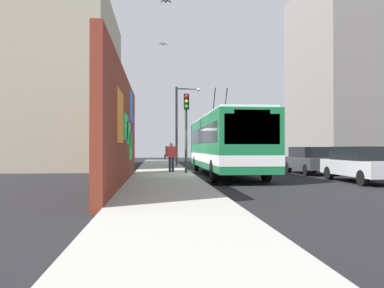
# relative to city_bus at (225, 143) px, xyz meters

# --- Properties ---
(ground_plane) EXTENTS (80.00, 80.00, 0.00)m
(ground_plane) POSITION_rel_city_bus_xyz_m (-0.79, 1.80, -1.82)
(ground_plane) COLOR black
(sidewalk_slab) EXTENTS (48.00, 3.20, 0.15)m
(sidewalk_slab) POSITION_rel_city_bus_xyz_m (-0.79, 3.40, -1.74)
(sidewalk_slab) COLOR #9E9B93
(sidewalk_slab) RESTS_ON ground_plane
(graffiti_wall) EXTENTS (12.92, 0.32, 4.49)m
(graffiti_wall) POSITION_rel_city_bus_xyz_m (-5.31, 5.15, 0.43)
(graffiti_wall) COLOR maroon
(graffiti_wall) RESTS_ON ground_plane
(building_far_left) EXTENTS (13.30, 7.73, 12.30)m
(building_far_left) POSITION_rel_city_bus_xyz_m (9.30, 11.00, 4.33)
(building_far_left) COLOR #9E937F
(building_far_left) RESTS_ON ground_plane
(building_far_right) EXTENTS (11.78, 9.49, 17.30)m
(building_far_right) POSITION_rel_city_bus_xyz_m (14.48, -15.20, 6.83)
(building_far_right) COLOR gray
(building_far_right) RESTS_ON ground_plane
(city_bus) EXTENTS (11.99, 2.68, 5.05)m
(city_bus) POSITION_rel_city_bus_xyz_m (0.00, 0.00, 0.00)
(city_bus) COLOR #19723F
(city_bus) RESTS_ON ground_plane
(parked_car_silver) EXTENTS (4.45, 1.80, 1.58)m
(parked_car_silver) POSITION_rel_city_bus_xyz_m (-4.76, -5.20, -0.98)
(parked_car_silver) COLOR #B7B7BC
(parked_car_silver) RESTS_ON ground_plane
(parked_car_dark_gray) EXTENTS (4.30, 1.88, 1.58)m
(parked_car_dark_gray) POSITION_rel_city_bus_xyz_m (0.70, -5.20, -0.98)
(parked_car_dark_gray) COLOR #38383D
(parked_car_dark_gray) RESTS_ON ground_plane
(pedestrian_midblock) EXTENTS (0.23, 0.75, 1.69)m
(pedestrian_midblock) POSITION_rel_city_bus_xyz_m (1.08, 2.92, -0.67)
(pedestrian_midblock) COLOR #1E1E2D
(pedestrian_midblock) RESTS_ON sidewalk_slab
(traffic_light) EXTENTS (0.49, 0.28, 4.33)m
(traffic_light) POSITION_rel_city_bus_xyz_m (-0.10, 2.15, 1.24)
(traffic_light) COLOR #2D382D
(traffic_light) RESTS_ON sidewalk_slab
(street_lamp) EXTENTS (0.44, 1.91, 6.00)m
(street_lamp) POSITION_rel_city_bus_xyz_m (7.84, 2.01, 1.83)
(street_lamp) COLOR #4C4C51
(street_lamp) RESTS_ON sidewalk_slab
(flying_pigeons) EXTENTS (5.08, 2.42, 1.44)m
(flying_pigeons) POSITION_rel_city_bus_xyz_m (-0.77, 2.72, 6.66)
(flying_pigeons) COLOR slate
(curbside_puddle) EXTENTS (1.93, 1.93, 0.00)m
(curbside_puddle) POSITION_rel_city_bus_xyz_m (-4.69, 1.20, -1.82)
(curbside_puddle) COLOR black
(curbside_puddle) RESTS_ON ground_plane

